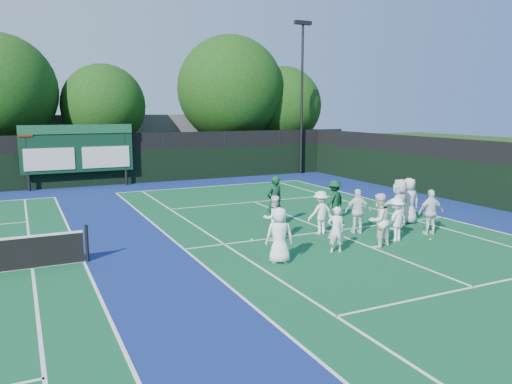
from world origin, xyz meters
name	(u,v)px	position (x,y,z in m)	size (l,w,h in m)	color
ground	(346,238)	(0.00, 0.00, 0.00)	(120.00, 120.00, 0.00)	#19340E
court_apron	(168,251)	(-6.00, 1.00, 0.00)	(34.00, 32.00, 0.01)	navy
near_court	(329,231)	(0.00, 1.00, 0.01)	(11.05, 23.85, 0.01)	#104F2A
back_fence	(96,163)	(-6.00, 16.00, 1.36)	(34.00, 0.08, 3.00)	black
divider_fence_right	(503,180)	(9.00, 1.00, 1.36)	(0.08, 32.00, 3.00)	black
scoreboard	(78,149)	(-7.01, 15.59, 2.19)	(6.00, 0.21, 3.55)	black
clubhouse	(135,141)	(-2.00, 24.00, 2.00)	(18.00, 6.00, 4.00)	#5A5A60
light_pole_right	(302,80)	(7.50, 15.70, 6.30)	(1.20, 0.30, 10.12)	black
tree_b	(2,94)	(-10.64, 19.58, 5.28)	(6.65, 6.65, 8.78)	black
tree_c	(106,108)	(-4.74, 19.58, 4.46)	(5.26, 5.26, 7.24)	black
tree_d	(232,92)	(4.03, 19.58, 5.60)	(7.48, 7.48, 9.53)	black
tree_e	(284,108)	(8.23, 19.58, 4.50)	(5.78, 5.78, 7.54)	black
tennis_ball_0	(306,244)	(-1.69, -0.16, 0.03)	(0.07, 0.07, 0.07)	#BADF1A
tennis_ball_1	(358,228)	(1.24, 0.91, 0.03)	(0.07, 0.07, 0.07)	#BADF1A
tennis_ball_2	(430,239)	(2.41, -1.50, 0.03)	(0.07, 0.07, 0.07)	#BADF1A
tennis_ball_3	(252,239)	(-3.08, 1.09, 0.03)	(0.07, 0.07, 0.07)	#BADF1A
tennis_ball_4	(335,221)	(1.10, 2.26, 0.03)	(0.07, 0.07, 0.07)	#BADF1A
tennis_ball_5	(344,225)	(0.99, 1.49, 0.03)	(0.07, 0.07, 0.07)	#BADF1A
player_front_0	(279,235)	(-3.40, -1.49, 0.81)	(0.80, 0.52, 1.63)	white
player_front_1	(336,230)	(-1.33, -1.32, 0.73)	(0.53, 0.35, 1.46)	white
player_front_2	(379,220)	(0.25, -1.39, 0.88)	(0.85, 0.66, 1.75)	white
player_front_3	(396,219)	(1.26, -1.07, 0.75)	(0.96, 0.55, 1.49)	white
player_front_4	(431,212)	(2.97, -0.90, 0.81)	(0.95, 0.39, 1.62)	white
player_back_0	(274,218)	(-2.42, 0.73, 0.78)	(0.75, 0.59, 1.55)	white
player_back_1	(321,213)	(-0.49, 0.86, 0.77)	(1.00, 0.57, 1.55)	white
player_back_2	(358,211)	(0.77, 0.38, 0.80)	(0.94, 0.39, 1.61)	white
player_back_3	(399,204)	(2.55, 0.26, 0.94)	(1.74, 0.55, 1.88)	white
player_back_4	(409,201)	(3.48, 0.78, 0.89)	(0.87, 0.57, 1.79)	silver
coach_left	(275,201)	(-1.43, 2.57, 0.97)	(0.71, 0.46, 1.94)	#0E3620
coach_right	(334,200)	(1.25, 2.54, 0.81)	(1.04, 0.60, 1.61)	#0F3820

